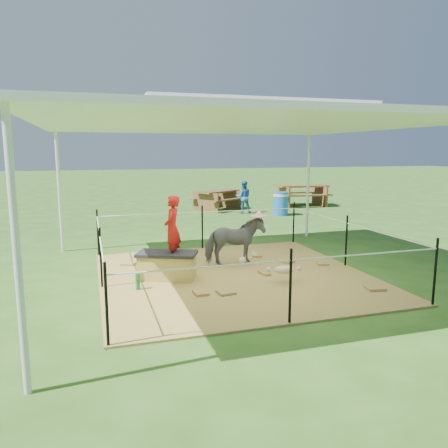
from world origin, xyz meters
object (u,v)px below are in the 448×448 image
object	(u,v)px
pony	(234,241)
trash_barrel	(281,204)
picnic_table_near	(218,200)
straw_bale	(167,267)
foal	(284,268)
picnic_table_far	(302,195)
woman	(172,222)
distant_person	(243,197)
green_bottle	(138,282)

from	to	relation	value
pony	trash_barrel	xyz separation A→B (m)	(3.66, 5.91, -0.09)
trash_barrel	picnic_table_near	size ratio (longest dim) A/B	0.46
straw_bale	trash_barrel	bearing A→B (deg)	51.95
foal	picnic_table_far	size ratio (longest dim) A/B	0.45
trash_barrel	straw_bale	bearing A→B (deg)	-128.05
woman	picnic_table_far	bearing A→B (deg)	164.74
trash_barrel	distant_person	xyz separation A→B (m)	(-1.04, 0.88, 0.17)
pony	foal	size ratio (longest dim) A/B	1.22
green_bottle	distant_person	distance (m)	9.02
trash_barrel	picnic_table_far	bearing A→B (deg)	48.67
pony	woman	bearing A→B (deg)	113.83
picnic_table_near	straw_bale	bearing A→B (deg)	-144.62
picnic_table_far	trash_barrel	bearing A→B (deg)	-126.49
pony	picnic_table_near	bearing A→B (deg)	-12.64
trash_barrel	picnic_table_far	distance (m)	2.89
woman	trash_barrel	size ratio (longest dim) A/B	1.39
trash_barrel	picnic_table_far	xyz separation A→B (m)	(1.91, 2.17, 0.02)
straw_bale	picnic_table_near	bearing A→B (deg)	68.25
trash_barrel	picnic_table_far	world-z (taller)	picnic_table_far
picnic_table_near	green_bottle	bearing A→B (deg)	-146.64
straw_bale	picnic_table_far	distance (m)	11.08
pony	distant_person	world-z (taller)	distant_person
picnic_table_far	foal	bearing A→B (deg)	-113.78
foal	distant_person	bearing A→B (deg)	89.48
green_bottle	picnic_table_near	bearing A→B (deg)	66.23
foal	distant_person	size ratio (longest dim) A/B	0.79
picnic_table_far	distant_person	bearing A→B (deg)	-151.61
pony	picnic_table_near	world-z (taller)	pony
foal	picnic_table_far	xyz separation A→B (m)	(5.14, 9.42, 0.13)
straw_bale	pony	size ratio (longest dim) A/B	0.85
picnic_table_far	picnic_table_near	bearing A→B (deg)	-172.87
picnic_table_far	woman	bearing A→B (deg)	-123.67
straw_bale	trash_barrel	distance (m)	8.19
distant_person	straw_bale	bearing A→B (deg)	73.45
picnic_table_near	distant_person	bearing A→B (deg)	-94.45
foal	trash_barrel	bearing A→B (deg)	80.50
woman	pony	xyz separation A→B (m)	(1.29, 0.53, -0.51)
straw_bale	picnic_table_far	world-z (taller)	picnic_table_far
woman	picnic_table_near	size ratio (longest dim) A/B	0.65
foal	picnic_table_far	bearing A→B (deg)	75.90
trash_barrel	picnic_table_near	world-z (taller)	trash_barrel
trash_barrel	picnic_table_far	size ratio (longest dim) A/B	0.40
picnic_table_near	woman	bearing A→B (deg)	-144.03
straw_bale	pony	xyz separation A→B (m)	(1.39, 0.53, 0.26)
green_bottle	picnic_table_near	distance (m)	9.75
woman	trash_barrel	distance (m)	8.15
pony	foal	xyz separation A→B (m)	(0.43, -1.33, -0.21)
trash_barrel	picnic_table_near	distance (m)	2.63
green_bottle	pony	size ratio (longest dim) A/B	0.23
foal	picnic_table_near	bearing A→B (deg)	94.94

